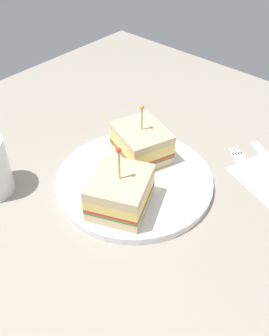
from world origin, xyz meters
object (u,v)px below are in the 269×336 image
sandwich_half_back (141,143)px  napkin (269,178)px  fork (245,165)px  plate (135,181)px  sandwich_half_front (120,193)px

sandwich_half_back → napkin: size_ratio=1.02×
napkin → fork: fork is taller
plate → napkin: (15.33, -15.37, -0.54)cm
plate → sandwich_half_front: sandwich_half_front is taller
plate → sandwich_half_back: 6.52cm
plate → fork: size_ratio=2.23×
plate → sandwich_half_front: size_ratio=2.23×
sandwich_half_front → plate: bearing=23.4°
plate → sandwich_half_front: 7.23cm
plate → sandwich_half_front: bearing=-156.6°
sandwich_half_front → napkin: bearing=-31.2°
plate → napkin: size_ratio=2.33×
sandwich_half_front → sandwich_half_back: size_ratio=1.02×
sandwich_half_back → fork: bearing=-52.0°
napkin → sandwich_half_back: bearing=119.9°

